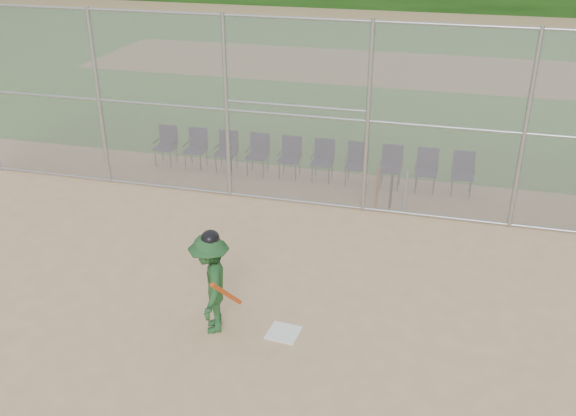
# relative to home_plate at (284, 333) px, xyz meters

# --- Properties ---
(ground) EXTENTS (100.00, 100.00, 0.00)m
(ground) POSITION_rel_home_plate_xyz_m (-0.48, -0.40, -0.01)
(ground) COLOR tan
(ground) RESTS_ON ground
(grass_strip) EXTENTS (100.00, 100.00, 0.00)m
(grass_strip) POSITION_rel_home_plate_xyz_m (-0.48, 17.60, -0.00)
(grass_strip) COLOR #286A1F
(grass_strip) RESTS_ON ground
(dirt_patch_far) EXTENTS (24.00, 24.00, 0.00)m
(dirt_patch_far) POSITION_rel_home_plate_xyz_m (-0.48, 17.60, -0.00)
(dirt_patch_far) COLOR tan
(dirt_patch_far) RESTS_ON ground
(backstop_fence) EXTENTS (16.09, 0.09, 4.00)m
(backstop_fence) POSITION_rel_home_plate_xyz_m (-0.48, 4.60, 2.06)
(backstop_fence) COLOR gray
(backstop_fence) RESTS_ON ground
(home_plate) EXTENTS (0.51, 0.51, 0.02)m
(home_plate) POSITION_rel_home_plate_xyz_m (0.00, 0.00, 0.00)
(home_plate) COLOR white
(home_plate) RESTS_ON ground
(batter_at_plate) EXTENTS (0.99, 1.30, 1.71)m
(batter_at_plate) POSITION_rel_home_plate_xyz_m (-1.09, -0.15, 0.81)
(batter_at_plate) COLOR #1D4A21
(batter_at_plate) RESTS_ON ground
(spare_bats) EXTENTS (0.66, 0.33, 0.84)m
(spare_bats) POSITION_rel_home_plate_xyz_m (1.06, 4.96, 0.40)
(spare_bats) COLOR #D84C14
(spare_bats) RESTS_ON ground
(chair_0) EXTENTS (0.54, 0.52, 0.96)m
(chair_0) POSITION_rel_home_plate_xyz_m (-4.65, 5.99, 0.47)
(chair_0) COLOR #10123D
(chair_0) RESTS_ON ground
(chair_1) EXTENTS (0.54, 0.52, 0.96)m
(chair_1) POSITION_rel_home_plate_xyz_m (-3.85, 5.99, 0.47)
(chair_1) COLOR #10123D
(chair_1) RESTS_ON ground
(chair_2) EXTENTS (0.54, 0.52, 0.96)m
(chair_2) POSITION_rel_home_plate_xyz_m (-3.05, 5.99, 0.47)
(chair_2) COLOR #10123D
(chair_2) RESTS_ON ground
(chair_3) EXTENTS (0.54, 0.52, 0.96)m
(chair_3) POSITION_rel_home_plate_xyz_m (-2.26, 5.99, 0.47)
(chair_3) COLOR #10123D
(chair_3) RESTS_ON ground
(chair_4) EXTENTS (0.54, 0.52, 0.96)m
(chair_4) POSITION_rel_home_plate_xyz_m (-1.46, 5.99, 0.47)
(chair_4) COLOR #10123D
(chair_4) RESTS_ON ground
(chair_5) EXTENTS (0.54, 0.52, 0.96)m
(chair_5) POSITION_rel_home_plate_xyz_m (-0.66, 5.99, 0.47)
(chair_5) COLOR #10123D
(chair_5) RESTS_ON ground
(chair_6) EXTENTS (0.54, 0.52, 0.96)m
(chair_6) POSITION_rel_home_plate_xyz_m (0.13, 5.99, 0.47)
(chair_6) COLOR #10123D
(chair_6) RESTS_ON ground
(chair_7) EXTENTS (0.54, 0.52, 0.96)m
(chair_7) POSITION_rel_home_plate_xyz_m (0.93, 5.99, 0.47)
(chair_7) COLOR #10123D
(chair_7) RESTS_ON ground
(chair_8) EXTENTS (0.54, 0.52, 0.96)m
(chair_8) POSITION_rel_home_plate_xyz_m (1.73, 5.99, 0.47)
(chair_8) COLOR #10123D
(chair_8) RESTS_ON ground
(chair_9) EXTENTS (0.54, 0.52, 0.96)m
(chair_9) POSITION_rel_home_plate_xyz_m (2.53, 5.99, 0.47)
(chair_9) COLOR #10123D
(chair_9) RESTS_ON ground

